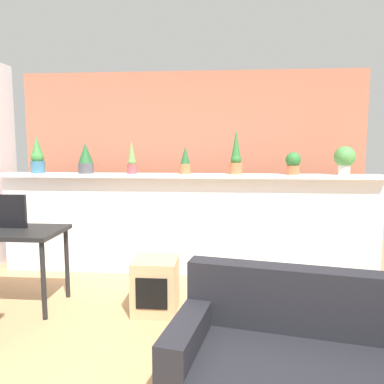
{
  "coord_description": "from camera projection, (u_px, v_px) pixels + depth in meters",
  "views": [
    {
      "loc": [
        0.41,
        -2.37,
        1.52
      ],
      "look_at": [
        0.12,
        1.28,
        1.08
      ],
      "focal_mm": 34.86,
      "sensor_mm": 36.0,
      "label": 1
    }
  ],
  "objects": [
    {
      "name": "ground_plane",
      "position": [
        160.0,
        369.0,
        2.57
      ],
      "size": [
        12.0,
        12.0,
        0.0
      ],
      "primitive_type": "plane",
      "color": "tan"
    },
    {
      "name": "divider_wall",
      "position": [
        187.0,
        226.0,
        4.47
      ],
      "size": [
        4.49,
        0.16,
        1.17
      ],
      "primitive_type": "cube",
      "color": "white",
      "rests_on": "ground"
    },
    {
      "name": "plant_shelf",
      "position": [
        186.0,
        176.0,
        4.36
      ],
      "size": [
        4.49,
        0.3,
        0.04
      ],
      "primitive_type": "cube",
      "color": "white",
      "rests_on": "divider_wall"
    },
    {
      "name": "brick_wall_behind",
      "position": [
        191.0,
        168.0,
        4.99
      ],
      "size": [
        4.49,
        0.1,
        2.5
      ],
      "primitive_type": "cube",
      "color": "#AD664C",
      "rests_on": "ground"
    },
    {
      "name": "potted_plant_0",
      "position": [
        37.0,
        157.0,
        4.51
      ],
      "size": [
        0.17,
        0.17,
        0.44
      ],
      "color": "#386B84",
      "rests_on": "plant_shelf"
    },
    {
      "name": "potted_plant_1",
      "position": [
        86.0,
        159.0,
        4.42
      ],
      "size": [
        0.18,
        0.18,
        0.36
      ],
      "color": "#4C4C51",
      "rests_on": "plant_shelf"
    },
    {
      "name": "potted_plant_2",
      "position": [
        132.0,
        160.0,
        4.38
      ],
      "size": [
        0.11,
        0.11,
        0.39
      ],
      "color": "#B7474C",
      "rests_on": "plant_shelf"
    },
    {
      "name": "potted_plant_3",
      "position": [
        185.0,
        161.0,
        4.32
      ],
      "size": [
        0.13,
        0.13,
        0.32
      ],
      "color": "#C66B42",
      "rests_on": "plant_shelf"
    },
    {
      "name": "potted_plant_4",
      "position": [
        236.0,
        156.0,
        4.28
      ],
      "size": [
        0.15,
        0.15,
        0.51
      ],
      "color": "#C66B42",
      "rests_on": "plant_shelf"
    },
    {
      "name": "potted_plant_5",
      "position": [
        293.0,
        163.0,
        4.21
      ],
      "size": [
        0.17,
        0.17,
        0.26
      ],
      "color": "#C66B42",
      "rests_on": "plant_shelf"
    },
    {
      "name": "potted_plant_6",
      "position": [
        345.0,
        158.0,
        4.17
      ],
      "size": [
        0.23,
        0.23,
        0.32
      ],
      "color": "silver",
      "rests_on": "plant_shelf"
    },
    {
      "name": "desk",
      "position": [
        4.0,
        238.0,
        3.52
      ],
      "size": [
        1.1,
        0.6,
        0.75
      ],
      "color": "black",
      "rests_on": "ground"
    },
    {
      "name": "tv_monitor",
      "position": [
        4.0,
        211.0,
        3.57
      ],
      "size": [
        0.44,
        0.04,
        0.32
      ],
      "primitive_type": "cube",
      "color": "black",
      "rests_on": "desk"
    },
    {
      "name": "side_cube_shelf",
      "position": [
        155.0,
        286.0,
        3.44
      ],
      "size": [
        0.4,
        0.41,
        0.5
      ],
      "color": "tan",
      "rests_on": "ground"
    },
    {
      "name": "couch",
      "position": [
        315.0,
        375.0,
        2.04
      ],
      "size": [
        1.68,
        1.05,
        0.8
      ],
      "color": "black",
      "rests_on": "ground"
    }
  ]
}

